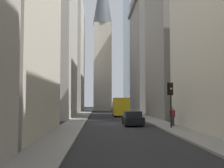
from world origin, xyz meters
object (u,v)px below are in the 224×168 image
Objects in this scene: traffic_light_foreground at (171,94)px; pedestrian at (172,116)px; delivery_truck at (120,107)px; sedan_black at (133,119)px; discarded_bottle at (82,120)px.

pedestrian is at bearing -19.45° from traffic_light_foreground.
sedan_black is (-15.13, 0.00, -0.80)m from delivery_truck.
discarded_bottle is at bearing 50.88° from sedan_black.
pedestrian is at bearing -168.82° from delivery_truck.
delivery_truck is at bearing -25.66° from discarded_bottle.
delivery_truck is at bearing 8.66° from traffic_light_foreground.
delivery_truck is 17.68m from pedestrian.
pedestrian is (1.55, -0.55, -1.94)m from traffic_light_foreground.
delivery_truck is 12.13m from discarded_bottle.
delivery_truck reaches higher than sedan_black.
sedan_black is 2.53× the size of pedestrian.
delivery_truck is at bearing -0.00° from sedan_black.
traffic_light_foreground reaches higher than sedan_black.
sedan_black is at bearing 180.00° from delivery_truck.
sedan_black is at bearing 57.13° from pedestrian.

